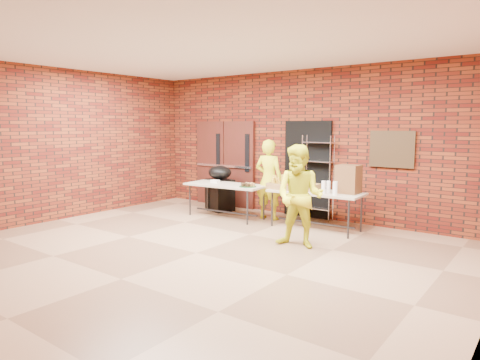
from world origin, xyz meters
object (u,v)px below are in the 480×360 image
wire_rack (318,178)px  table_right (316,194)px  table_left (226,187)px  covered_grill (220,188)px  volunteer_man (300,196)px  coffee_dispenser (348,179)px  volunteer_woman (269,180)px

wire_rack → table_right: size_ratio=0.98×
wire_rack → table_left: size_ratio=0.98×
covered_grill → volunteer_man: bearing=-10.2°
table_right → coffee_dispenser: 0.69m
wire_rack → table_right: wire_rack is taller
coffee_dispenser → volunteer_man: volunteer_man is taller
wire_rack → covered_grill: 2.37m
volunteer_man → volunteer_woman: bearing=128.4°
wire_rack → volunteer_man: bearing=-70.3°
volunteer_woman → table_right: bearing=164.5°
table_right → volunteer_man: volunteer_man is taller
volunteer_woman → wire_rack: bearing=-153.6°
table_left → volunteer_woman: bearing=22.4°
covered_grill → volunteer_woman: size_ratio=0.62×
table_left → table_right: size_ratio=1.00×
table_left → covered_grill: covered_grill is taller
table_left → volunteer_man: size_ratio=1.09×
table_right → coffee_dispenser: size_ratio=3.45×
table_right → table_left: bearing=-176.4°
table_left → covered_grill: (-0.59, 0.51, -0.14)m
wire_rack → table_right: (0.35, -0.76, -0.22)m
coffee_dispenser → table_left: bearing=-172.2°
table_right → volunteer_man: (0.35, -1.28, 0.17)m
covered_grill → volunteer_woman: (1.43, -0.09, 0.32)m
wire_rack → coffee_dispenser: (0.94, -0.61, 0.11)m
volunteer_man → covered_grill: bearing=144.1°
table_left → volunteer_woman: volunteer_woman is taller
table_left → coffee_dispenser: bearing=3.3°
wire_rack → coffee_dispenser: wire_rack is taller
table_right → volunteer_woman: bearing=167.8°
wire_rack → table_left: 1.98m
covered_grill → coffee_dispenser: bearing=14.9°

